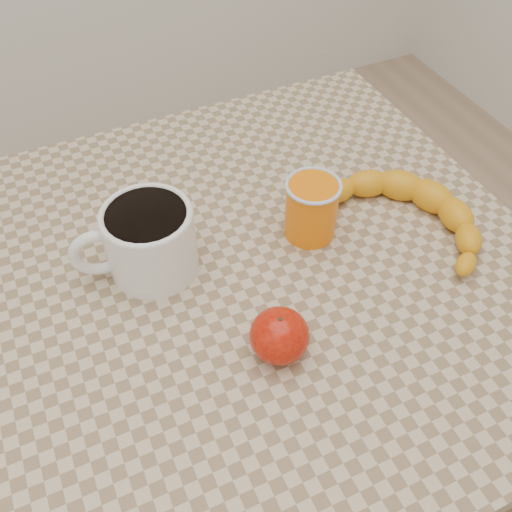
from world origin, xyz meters
name	(u,v)px	position (x,y,z in m)	size (l,w,h in m)	color
ground	(256,474)	(0.00, 0.00, 0.00)	(3.00, 3.00, 0.00)	tan
table	(256,303)	(0.00, 0.00, 0.66)	(0.80, 0.80, 0.75)	tan
coffee_mug	(147,239)	(-0.13, 0.06, 0.81)	(0.18, 0.14, 0.10)	white
orange_juice_glass	(311,208)	(0.10, 0.03, 0.80)	(0.08, 0.08, 0.09)	orange
apple	(280,336)	(-0.03, -0.14, 0.78)	(0.08, 0.08, 0.07)	#900C04
banana	(406,214)	(0.23, -0.02, 0.77)	(0.31, 0.36, 0.05)	orange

